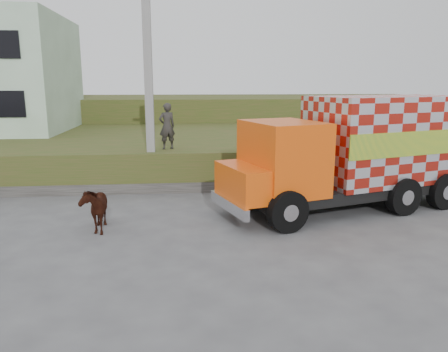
{
  "coord_description": "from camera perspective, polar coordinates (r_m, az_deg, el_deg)",
  "views": [
    {
      "loc": [
        0.16,
        -11.9,
        4.06
      ],
      "look_at": [
        1.41,
        0.88,
        1.3
      ],
      "focal_mm": 35.0,
      "sensor_mm": 36.0,
      "label": 1
    }
  ],
  "objects": [
    {
      "name": "utility_pole",
      "position": [
        16.54,
        -9.82,
        12.01
      ],
      "size": [
        1.2,
        0.3,
        8.0
      ],
      "color": "gray",
      "rests_on": "ground"
    },
    {
      "name": "cargo_truck",
      "position": [
        14.74,
        16.99,
        3.05
      ],
      "size": [
        8.53,
        4.85,
        3.63
      ],
      "rotation": [
        0.0,
        0.0,
        0.3
      ],
      "color": "black",
      "rests_on": "ground"
    },
    {
      "name": "ground",
      "position": [
        12.58,
        -6.05,
        -6.78
      ],
      "size": [
        120.0,
        120.0,
        0.0
      ],
      "primitive_type": "plane",
      "color": "#474749",
      "rests_on": "ground"
    },
    {
      "name": "embankment_far",
      "position": [
        34.0,
        -5.89,
        7.75
      ],
      "size": [
        40.0,
        12.0,
        3.0
      ],
      "primitive_type": "cube",
      "color": "#334918",
      "rests_on": "ground"
    },
    {
      "name": "embankment",
      "position": [
        22.15,
        -5.94,
        3.47
      ],
      "size": [
        40.0,
        12.0,
        1.5
      ],
      "primitive_type": "cube",
      "color": "#334918",
      "rests_on": "ground"
    },
    {
      "name": "retaining_strip",
      "position": [
        16.7,
        -12.86,
        -1.55
      ],
      "size": [
        16.0,
        0.5,
        0.4
      ],
      "primitive_type": "cube",
      "color": "#595651",
      "rests_on": "ground"
    },
    {
      "name": "pedestrian",
      "position": [
        17.2,
        -7.45,
        6.47
      ],
      "size": [
        0.77,
        0.64,
        1.79
      ],
      "primitive_type": "imported",
      "rotation": [
        0.0,
        0.0,
        3.53
      ],
      "color": "#2E2B29",
      "rests_on": "embankment"
    },
    {
      "name": "cow",
      "position": [
        12.71,
        -16.58,
        -3.96
      ],
      "size": [
        0.89,
        1.62,
        1.3
      ],
      "primitive_type": "imported",
      "rotation": [
        0.0,
        0.0,
        0.13
      ],
      "color": "black",
      "rests_on": "ground"
    }
  ]
}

